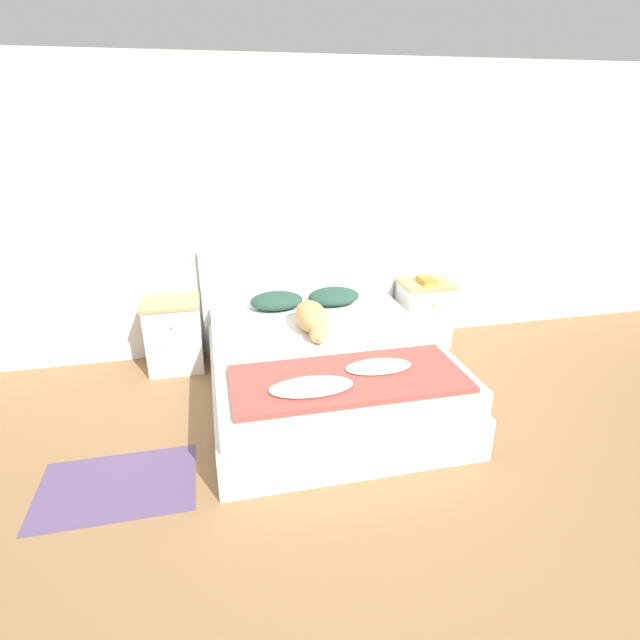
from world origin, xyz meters
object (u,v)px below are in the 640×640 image
bed (326,371)px  book_stack (428,281)px  dog (312,318)px  pillow_left (277,301)px  pillow_right (334,296)px  nightstand_left (174,335)px  nightstand_right (424,313)px

bed → book_stack: bearing=33.8°
dog → book_stack: size_ratio=3.04×
pillow_left → pillow_right: bearing=0.0°
bed → nightstand_left: 1.42m
nightstand_left → pillow_left: (0.90, -0.02, 0.25)m
pillow_right → book_stack: 0.91m
pillow_left → pillow_right: 0.52m
bed → pillow_left: (-0.26, 0.78, 0.33)m
nightstand_left → bed: bearing=-34.6°
pillow_left → bed: bearing=-71.5°
nightstand_right → dog: bearing=-155.3°
bed → book_stack: 1.47m
nightstand_left → nightstand_right: size_ratio=1.00×
pillow_left → book_stack: bearing=0.1°
dog → book_stack: 1.34m
pillow_right → book_stack: book_stack is taller
bed → book_stack: book_stack is taller
nightstand_left → pillow_right: 1.45m
nightstand_left → dog: (1.11, -0.56, 0.28)m
nightstand_right → pillow_right: bearing=-178.6°
book_stack → pillow_left: bearing=-179.9°
pillow_left → dog: bearing=-69.1°
nightstand_right → book_stack: 0.34m
pillow_right → dog: bearing=-120.6°
bed → nightstand_right: 1.42m
bed → book_stack: size_ratio=9.08×
bed → pillow_right: size_ratio=4.27×
bed → pillow_right: bearing=71.5°
pillow_right → pillow_left: bearing=180.0°
pillow_right → book_stack: (0.91, 0.00, 0.08)m
nightstand_right → pillow_left: 1.45m
nightstand_right → dog: dog is taller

